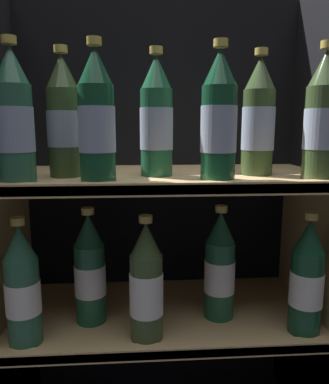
# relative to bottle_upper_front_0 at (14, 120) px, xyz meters

# --- Properties ---
(fridge_back_wall) EXTENTS (0.75, 0.02, 1.04)m
(fridge_back_wall) POSITION_rel_bottle_upper_front_0_xyz_m (0.27, 0.29, -0.23)
(fridge_back_wall) COLOR black
(fridge_back_wall) RESTS_ON ground_plane
(fridge_side_right) EXTENTS (0.02, 0.37, 1.04)m
(fridge_side_right) POSITION_rel_bottle_upper_front_0_xyz_m (0.64, 0.11, -0.23)
(fridge_side_right) COLOR black
(fridge_side_right) RESTS_ON ground_plane
(shelf_lower) EXTENTS (0.71, 0.33, 0.31)m
(shelf_lower) POSITION_rel_bottle_upper_front_0_xyz_m (0.27, 0.10, -0.50)
(shelf_lower) COLOR tan
(shelf_lower) RESTS_ON ground_plane
(shelf_upper) EXTENTS (0.71, 0.33, 0.64)m
(shelf_upper) POSITION_rel_bottle_upper_front_0_xyz_m (0.27, 0.11, -0.29)
(shelf_upper) COLOR tan
(shelf_upper) RESTS_ON ground_plane
(bottle_upper_front_0) EXTENTS (0.07, 0.07, 0.26)m
(bottle_upper_front_0) POSITION_rel_bottle_upper_front_0_xyz_m (0.00, 0.00, 0.00)
(bottle_upper_front_0) COLOR #285B42
(bottle_upper_front_0) RESTS_ON shelf_upper
(bottle_upper_front_1) EXTENTS (0.07, 0.07, 0.26)m
(bottle_upper_front_1) POSITION_rel_bottle_upper_front_0_xyz_m (0.15, 0.00, -0.00)
(bottle_upper_front_1) COLOR #144228
(bottle_upper_front_1) RESTS_ON shelf_upper
(bottle_upper_front_2) EXTENTS (0.07, 0.07, 0.26)m
(bottle_upper_front_2) POSITION_rel_bottle_upper_front_0_xyz_m (0.37, 0.00, -0.00)
(bottle_upper_front_2) COLOR #144228
(bottle_upper_front_2) RESTS_ON shelf_upper
(bottle_upper_front_3) EXTENTS (0.07, 0.07, 0.26)m
(bottle_upper_front_3) POSITION_rel_bottle_upper_front_0_xyz_m (0.57, 0.00, 0.00)
(bottle_upper_front_3) COLOR #384C28
(bottle_upper_front_3) RESTS_ON shelf_upper
(bottle_upper_back_0) EXTENTS (0.07, 0.07, 0.26)m
(bottle_upper_back_0) POSITION_rel_bottle_upper_front_0_xyz_m (0.07, 0.08, 0.00)
(bottle_upper_back_0) COLOR #384C28
(bottle_upper_back_0) RESTS_ON shelf_upper
(bottle_upper_back_1) EXTENTS (0.07, 0.07, 0.26)m
(bottle_upper_back_1) POSITION_rel_bottle_upper_front_0_xyz_m (0.26, 0.08, -0.00)
(bottle_upper_back_1) COLOR #1E5638
(bottle_upper_back_1) RESTS_ON shelf_upper
(bottle_upper_back_2) EXTENTS (0.07, 0.07, 0.26)m
(bottle_upper_back_2) POSITION_rel_bottle_upper_front_0_xyz_m (0.47, 0.08, -0.00)
(bottle_upper_back_2) COLOR #384C28
(bottle_upper_back_2) RESTS_ON shelf_upper
(bottle_lower_front_0) EXTENTS (0.07, 0.07, 0.26)m
(bottle_lower_front_0) POSITION_rel_bottle_upper_front_0_xyz_m (-0.01, 0.00, -0.32)
(bottle_lower_front_0) COLOR #285B42
(bottle_lower_front_0) RESTS_ON shelf_lower
(bottle_lower_front_1) EXTENTS (0.07, 0.07, 0.26)m
(bottle_lower_front_1) POSITION_rel_bottle_upper_front_0_xyz_m (0.23, 0.00, -0.32)
(bottle_lower_front_1) COLOR #384C28
(bottle_lower_front_1) RESTS_ON shelf_lower
(bottle_lower_front_2) EXTENTS (0.07, 0.07, 0.26)m
(bottle_lower_front_2) POSITION_rel_bottle_upper_front_0_xyz_m (0.56, 0.00, -0.32)
(bottle_lower_front_2) COLOR #144228
(bottle_lower_front_2) RESTS_ON shelf_lower
(bottle_lower_back_0) EXTENTS (0.07, 0.07, 0.26)m
(bottle_lower_back_0) POSITION_rel_bottle_upper_front_0_xyz_m (0.11, 0.08, -0.32)
(bottle_lower_back_0) COLOR #1E5638
(bottle_lower_back_0) RESTS_ON shelf_lower
(bottle_lower_back_1) EXTENTS (0.07, 0.07, 0.26)m
(bottle_lower_back_1) POSITION_rel_bottle_upper_front_0_xyz_m (0.40, 0.08, -0.32)
(bottle_lower_back_1) COLOR #1E5638
(bottle_lower_back_1) RESTS_ON shelf_lower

